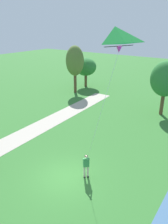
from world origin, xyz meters
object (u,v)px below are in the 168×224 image
(person_kite_flyer, at_px, (86,164))
(tree_lakeside_far, at_px, (165,79))
(flying_kite, at_px, (115,42))
(tree_treeline_left, at_px, (86,67))
(tree_treeline_right, at_px, (75,61))

(person_kite_flyer, height_order, tree_lakeside_far, tree_lakeside_far)
(flying_kite, relative_size, tree_treeline_left, 1.69)
(person_kite_flyer, relative_size, tree_lakeside_far, 0.30)
(tree_lakeside_far, bearing_deg, tree_treeline_right, 174.95)
(tree_treeline_left, xyz_separation_m, tree_lakeside_far, (14.23, -5.02, 0.92))
(tree_lakeside_far, xyz_separation_m, tree_treeline_right, (-13.50, 1.19, 0.58))
(tree_treeline_right, bearing_deg, tree_lakeside_far, -5.05)
(tree_lakeside_far, relative_size, tree_treeline_right, 0.89)
(person_kite_flyer, distance_m, tree_treeline_right, 20.57)
(tree_lakeside_far, bearing_deg, person_kite_flyer, -92.43)
(tree_treeline_right, bearing_deg, person_kite_flyer, -50.40)
(flying_kite, height_order, tree_treeline_right, flying_kite)
(tree_treeline_right, bearing_deg, tree_treeline_left, 100.75)
(person_kite_flyer, distance_m, flying_kite, 9.44)
(tree_treeline_left, height_order, tree_lakeside_far, tree_lakeside_far)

